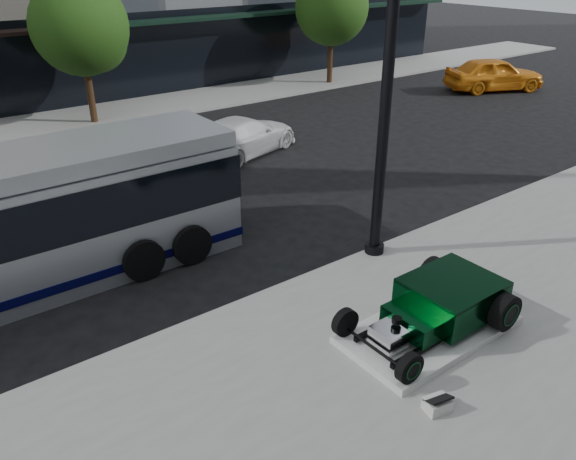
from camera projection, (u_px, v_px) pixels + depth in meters
ground at (241, 249)px, 13.86m from camera, size 120.00×120.00×0.00m
sidewalk_far at (64, 122)px, 23.84m from camera, size 70.00×4.00×0.12m
street_trees at (83, 30)px, 22.12m from camera, size 29.80×3.80×5.70m
display_plinth at (429, 329)px, 10.64m from camera, size 3.40×1.80×0.15m
hot_rod at (443, 301)px, 10.59m from camera, size 3.22×2.00×0.81m
info_plaque at (437, 404)px, 8.83m from camera, size 0.46×0.38×0.31m
lamppost at (387, 91)px, 11.78m from camera, size 0.46×0.46×8.32m
white_sedan at (242, 136)px, 19.94m from camera, size 5.04×3.22×1.36m
yellow_taxi at (494, 74)px, 28.92m from camera, size 5.36×3.91×1.70m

